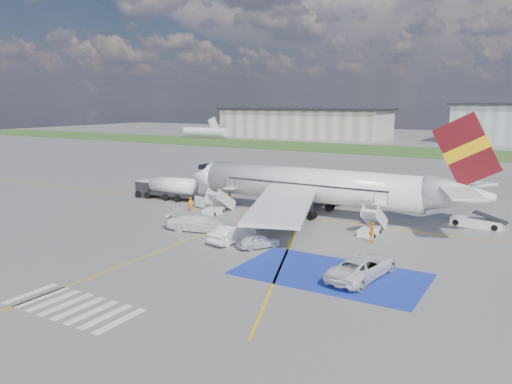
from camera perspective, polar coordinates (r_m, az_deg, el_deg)
ground at (r=46.24m, az=-1.20°, el=-5.81°), size 400.00×400.00×0.00m
grass_strip at (r=135.42m, az=20.52°, el=4.20°), size 400.00×30.00×0.01m
taxiway_line_main at (r=56.47m, az=5.23°, el=-2.87°), size 120.00×0.20×0.01m
taxiway_line_cross at (r=41.74m, az=-14.51°, el=-7.93°), size 0.20×60.00×0.01m
taxiway_line_diag at (r=56.47m, az=5.23°, el=-2.87°), size 20.71×56.45×0.01m
staging_box at (r=38.52m, az=8.49°, el=-9.26°), size 14.00×8.00×0.01m
crosswalk at (r=34.50m, az=-20.24°, el=-12.17°), size 9.00×4.00×0.01m
terminal_west at (r=185.35m, az=5.56°, el=7.81°), size 60.00×22.00×10.00m
airliner at (r=56.99m, az=7.51°, el=0.68°), size 36.81×32.95×11.92m
airstairs_fwd at (r=58.23m, az=-4.65°, el=-1.84°), size 1.90×5.20×3.60m
airstairs_aft at (r=50.15m, az=12.95°, el=-4.06°), size 1.90×5.20×3.60m
fuel_tanker at (r=67.55m, az=-10.16°, el=0.27°), size 8.89×2.96×2.99m
gpu_cart at (r=61.40m, az=-6.03°, el=-1.14°), size 2.15×1.64×1.60m
belt_loader at (r=56.82m, az=23.98°, el=-3.24°), size 5.60×2.62×1.63m
car_silver_a at (r=44.47m, az=0.30°, el=-5.57°), size 3.50×4.13×1.34m
car_silver_b at (r=46.17m, az=-2.73°, el=-4.78°), size 2.49×5.21×1.65m
van_white_a at (r=37.99m, az=12.14°, el=-7.92°), size 3.45×6.14×2.19m
van_white_b at (r=50.19m, az=-6.05°, el=-3.25°), size 6.09×3.53×2.24m
crew_fwd at (r=59.24m, az=-7.46°, el=-1.45°), size 0.75×0.68×1.72m
crew_nose at (r=64.53m, az=-3.11°, el=-0.50°), size 0.69×0.83×1.53m
crew_aft at (r=47.27m, az=13.06°, el=-4.51°), size 0.55×1.16×1.93m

